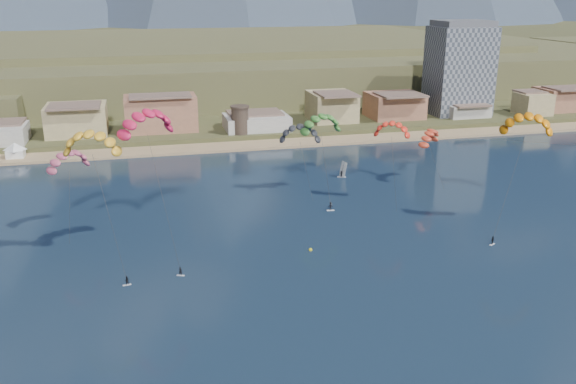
{
  "coord_description": "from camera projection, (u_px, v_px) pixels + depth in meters",
  "views": [
    {
      "loc": [
        -24.27,
        -67.36,
        43.97
      ],
      "look_at": [
        0.0,
        32.0,
        10.0
      ],
      "focal_mm": 38.13,
      "sensor_mm": 36.0,
      "label": 1
    }
  ],
  "objects": [
    {
      "name": "town",
      "position": [
        87.0,
        116.0,
        182.37
      ],
      "size": [
        400.0,
        24.0,
        12.0
      ],
      "color": "beige",
      "rests_on": "ground"
    },
    {
      "name": "foothills",
      "position": [
        235.0,
        65.0,
        297.92
      ],
      "size": [
        940.0,
        210.0,
        18.0
      ],
      "color": "brown",
      "rests_on": "ground"
    },
    {
      "name": "watchtower",
      "position": [
        240.0,
        120.0,
        185.64
      ],
      "size": [
        5.82,
        5.82,
        8.6
      ],
      "color": "#47382D",
      "rests_on": "ground"
    },
    {
      "name": "windsurfer",
      "position": [
        342.0,
        172.0,
        150.22
      ],
      "size": [
        2.3,
        2.46,
        3.81
      ],
      "color": "silver",
      "rests_on": "ground"
    },
    {
      "name": "beach",
      "position": [
        228.0,
        146.0,
        179.07
      ],
      "size": [
        2200.0,
        12.0,
        0.9
      ],
      "color": "tan",
      "rests_on": "ground"
    },
    {
      "name": "distant_kite_red",
      "position": [
        429.0,
        134.0,
        143.73
      ],
      "size": [
        8.5,
        8.54,
        14.89
      ],
      "color": "#262626",
      "rests_on": "ground"
    },
    {
      "name": "land",
      "position": [
        160.0,
        37.0,
        597.7
      ],
      "size": [
        2200.0,
        900.0,
        4.0
      ],
      "color": "#4C4729",
      "rests_on": "ground"
    },
    {
      "name": "kitesurfer_red",
      "position": [
        146.0,
        118.0,
        101.55
      ],
      "size": [
        11.31,
        16.96,
        27.14
      ],
      "color": "silver",
      "rests_on": "ground"
    },
    {
      "name": "buoy",
      "position": [
        311.0,
        250.0,
        108.25
      ],
      "size": [
        0.67,
        0.67,
        0.67
      ],
      "color": "yellow",
      "rests_on": "ground"
    },
    {
      "name": "ground",
      "position": [
        345.0,
        337.0,
        81.42
      ],
      "size": [
        2400.0,
        2400.0,
        0.0
      ],
      "primitive_type": "plane",
      "color": "black",
      "rests_on": "ground"
    },
    {
      "name": "kitesurfer_green",
      "position": [
        321.0,
        121.0,
        133.7
      ],
      "size": [
        10.78,
        15.42,
        20.35
      ],
      "color": "silver",
      "rests_on": "ground"
    },
    {
      "name": "distant_kite_dark",
      "position": [
        300.0,
        130.0,
        135.25
      ],
      "size": [
        10.3,
        7.07,
        17.59
      ],
      "color": "#262626",
      "rests_on": "ground"
    },
    {
      "name": "kitesurfer_orange",
      "position": [
        527.0,
        120.0,
        114.64
      ],
      "size": [
        16.5,
        13.39,
        24.62
      ],
      "color": "silver",
      "rests_on": "ground"
    },
    {
      "name": "distant_kite_pink",
      "position": [
        68.0,
        157.0,
        113.43
      ],
      "size": [
        9.07,
        8.15,
        17.48
      ],
      "color": "#262626",
      "rests_on": "ground"
    },
    {
      "name": "kitesurfer_yellow",
      "position": [
        91.0,
        139.0,
        98.91
      ],
      "size": [
        10.55,
        15.2,
        24.47
      ],
      "color": "silver",
      "rests_on": "ground"
    },
    {
      "name": "distant_kite_orange",
      "position": [
        392.0,
        126.0,
        128.97
      ],
      "size": [
        8.49,
        7.4,
        19.17
      ],
      "color": "#262626",
      "rests_on": "ground"
    },
    {
      "name": "apartment_tower",
      "position": [
        459.0,
        68.0,
        212.95
      ],
      "size": [
        20.0,
        16.0,
        32.0
      ],
      "color": "gray",
      "rests_on": "ground"
    }
  ]
}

